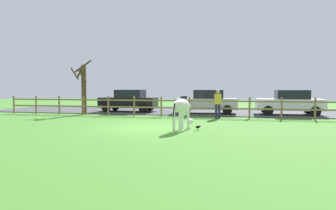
% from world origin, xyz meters
% --- Properties ---
extents(ground_plane, '(60.00, 60.00, 0.00)m').
position_xyz_m(ground_plane, '(0.00, 0.00, 0.00)').
color(ground_plane, '#47842D').
extents(parking_asphalt, '(28.00, 7.40, 0.05)m').
position_xyz_m(parking_asphalt, '(0.00, 9.30, 0.03)').
color(parking_asphalt, '#47474C').
rests_on(parking_asphalt, ground_plane).
extents(paddock_fence, '(20.90, 0.11, 1.22)m').
position_xyz_m(paddock_fence, '(-0.61, 5.00, 0.69)').
color(paddock_fence, olive).
rests_on(paddock_fence, ground_plane).
extents(bare_tree, '(1.26, 1.75, 3.65)m').
position_xyz_m(bare_tree, '(-5.98, 5.37, 1.80)').
color(bare_tree, '#513A23').
rests_on(bare_tree, ground_plane).
extents(zebra, '(0.80, 1.90, 1.41)m').
position_xyz_m(zebra, '(1.64, -0.51, 0.93)').
color(zebra, white).
rests_on(zebra, ground_plane).
extents(crow_on_grass, '(0.21, 0.10, 0.20)m').
position_xyz_m(crow_on_grass, '(2.28, -0.27, 0.13)').
color(crow_on_grass, black).
rests_on(crow_on_grass, ground_plane).
extents(parked_car_white, '(4.03, 1.95, 1.56)m').
position_xyz_m(parked_car_white, '(7.14, 7.42, 0.84)').
color(parked_car_white, white).
rests_on(parked_car_white, parking_asphalt).
extents(parked_car_black, '(4.01, 1.90, 1.56)m').
position_xyz_m(parked_car_black, '(-3.64, 7.63, 0.84)').
color(parked_car_black, black).
rests_on(parked_car_black, parking_asphalt).
extents(parked_car_silver, '(4.11, 2.10, 1.56)m').
position_xyz_m(parked_car_silver, '(1.94, 7.28, 0.84)').
color(parked_car_silver, '#B7BABF').
rests_on(parked_car_silver, parking_asphalt).
extents(visitor_near_fence, '(0.41, 0.32, 1.64)m').
position_xyz_m(visitor_near_fence, '(2.81, 4.59, 0.91)').
color(visitor_near_fence, '#232847').
rests_on(visitor_near_fence, ground_plane).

